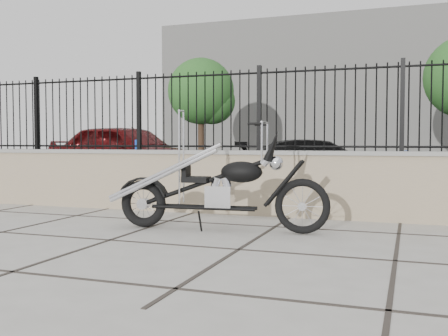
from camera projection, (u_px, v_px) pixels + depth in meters
ground_plane at (110, 240)px, 5.78m from camera, size 90.00×90.00×0.00m
parking_lot at (312, 174)px, 17.53m from camera, size 30.00×30.00×0.00m
retaining_wall at (197, 181)px, 8.10m from camera, size 14.00×0.36×0.96m
iron_fence at (197, 111)px, 8.05m from camera, size 14.00×0.08×1.20m
background_building at (355, 92)px, 30.50m from camera, size 22.00×6.00×8.00m
chopper_motorcycle at (216, 169)px, 6.38m from camera, size 2.54×0.65×1.51m
car_red at (126, 153)px, 13.81m from camera, size 4.94×2.87×1.58m
car_black at (320, 164)px, 12.12m from camera, size 4.23×2.62×1.14m
bollard_a at (138, 167)px, 10.90m from camera, size 0.17×0.17×1.13m
bollard_b at (405, 178)px, 9.05m from camera, size 0.15×0.15×0.94m
tree_left at (201, 88)px, 23.17m from camera, size 2.93×2.93×4.95m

